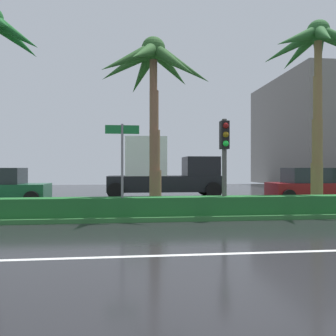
{
  "coord_description": "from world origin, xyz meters",
  "views": [
    {
      "loc": [
        -1.18,
        -4.55,
        1.73
      ],
      "look_at": [
        0.37,
        9.27,
        1.71
      ],
      "focal_mm": 35.92,
      "sensor_mm": 36.0,
      "label": 1
    }
  ],
  "objects_px": {
    "palm_tree_centre_left": "(153,72)",
    "palm_tree_centre": "(316,57)",
    "traffic_signal_median_right": "(225,148)",
    "box_truck_lead": "(162,171)",
    "car_in_traffic_leading": "(0,187)",
    "car_in_traffic_second": "(310,185)",
    "street_name_sign": "(122,157)"
  },
  "relations": [
    {
      "from": "street_name_sign",
      "to": "car_in_traffic_second",
      "type": "bearing_deg",
      "value": 29.19
    },
    {
      "from": "traffic_signal_median_right",
      "to": "palm_tree_centre",
      "type": "bearing_deg",
      "value": 22.87
    },
    {
      "from": "palm_tree_centre_left",
      "to": "car_in_traffic_leading",
      "type": "distance_m",
      "value": 9.21
    },
    {
      "from": "car_in_traffic_leading",
      "to": "car_in_traffic_second",
      "type": "bearing_deg",
      "value": -1.19
    },
    {
      "from": "palm_tree_centre_left",
      "to": "palm_tree_centre",
      "type": "height_order",
      "value": "palm_tree_centre"
    },
    {
      "from": "palm_tree_centre",
      "to": "street_name_sign",
      "type": "height_order",
      "value": "palm_tree_centre"
    },
    {
      "from": "car_in_traffic_leading",
      "to": "box_truck_lead",
      "type": "distance_m",
      "value": 8.49
    },
    {
      "from": "palm_tree_centre",
      "to": "traffic_signal_median_right",
      "type": "relative_size",
      "value": 2.36
    },
    {
      "from": "box_truck_lead",
      "to": "car_in_traffic_second",
      "type": "distance_m",
      "value": 8.04
    },
    {
      "from": "car_in_traffic_leading",
      "to": "car_in_traffic_second",
      "type": "xyz_separation_m",
      "value": [
        15.3,
        -0.32,
        0.0
      ]
    },
    {
      "from": "palm_tree_centre",
      "to": "street_name_sign",
      "type": "bearing_deg",
      "value": -165.42
    },
    {
      "from": "palm_tree_centre_left",
      "to": "street_name_sign",
      "type": "bearing_deg",
      "value": -124.55
    },
    {
      "from": "car_in_traffic_leading",
      "to": "street_name_sign",
      "type": "bearing_deg",
      "value": -43.65
    },
    {
      "from": "street_name_sign",
      "to": "car_in_traffic_leading",
      "type": "xyz_separation_m",
      "value": [
        -5.86,
        5.59,
        -1.25
      ]
    },
    {
      "from": "palm_tree_centre_left",
      "to": "street_name_sign",
      "type": "height_order",
      "value": "palm_tree_centre_left"
    },
    {
      "from": "palm_tree_centre_left",
      "to": "box_truck_lead",
      "type": "distance_m",
      "value": 7.9
    },
    {
      "from": "car_in_traffic_leading",
      "to": "car_in_traffic_second",
      "type": "distance_m",
      "value": 15.3
    },
    {
      "from": "traffic_signal_median_right",
      "to": "car_in_traffic_leading",
      "type": "height_order",
      "value": "traffic_signal_median_right"
    },
    {
      "from": "traffic_signal_median_right",
      "to": "car_in_traffic_second",
      "type": "xyz_separation_m",
      "value": [
        5.97,
        5.09,
        -1.56
      ]
    },
    {
      "from": "car_in_traffic_leading",
      "to": "box_truck_lead",
      "type": "height_order",
      "value": "box_truck_lead"
    },
    {
      "from": "palm_tree_centre_left",
      "to": "box_truck_lead",
      "type": "bearing_deg",
      "value": 81.74
    },
    {
      "from": "street_name_sign",
      "to": "palm_tree_centre_left",
      "type": "bearing_deg",
      "value": 55.45
    },
    {
      "from": "palm_tree_centre_left",
      "to": "traffic_signal_median_right",
      "type": "relative_size",
      "value": 2.0
    },
    {
      "from": "traffic_signal_median_right",
      "to": "car_in_traffic_second",
      "type": "relative_size",
      "value": 0.75
    },
    {
      "from": "traffic_signal_median_right",
      "to": "palm_tree_centre_left",
      "type": "bearing_deg",
      "value": 149.17
    },
    {
      "from": "palm_tree_centre_left",
      "to": "palm_tree_centre",
      "type": "relative_size",
      "value": 0.85
    },
    {
      "from": "traffic_signal_median_right",
      "to": "box_truck_lead",
      "type": "height_order",
      "value": "box_truck_lead"
    },
    {
      "from": "car_in_traffic_second",
      "to": "street_name_sign",
      "type": "bearing_deg",
      "value": -150.81
    },
    {
      "from": "traffic_signal_median_right",
      "to": "box_truck_lead",
      "type": "xyz_separation_m",
      "value": [
        -1.37,
        8.28,
        -0.84
      ]
    },
    {
      "from": "box_truck_lead",
      "to": "traffic_signal_median_right",
      "type": "bearing_deg",
      "value": -80.61
    },
    {
      "from": "box_truck_lead",
      "to": "car_in_traffic_second",
      "type": "relative_size",
      "value": 1.49
    },
    {
      "from": "palm_tree_centre_left",
      "to": "car_in_traffic_leading",
      "type": "height_order",
      "value": "palm_tree_centre_left"
    }
  ]
}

